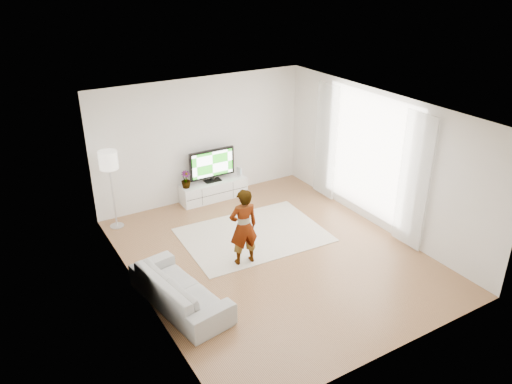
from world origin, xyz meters
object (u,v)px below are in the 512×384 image
media_console (214,190)px  sofa (180,289)px  floor_lamp (109,164)px  rug (254,235)px  player (244,227)px  television (212,164)px

media_console → sofa: 3.91m
sofa → floor_lamp: floor_lamp is taller
rug → sofa: bearing=-148.4°
media_console → player: 2.84m
player → sofa: size_ratio=0.74×
floor_lamp → rug: bearing=-38.2°
player → television: bearing=-98.5°
television → sofa: size_ratio=0.55×
rug → player: (-0.66, -0.77, 0.74)m
media_console → sofa: sofa is taller
television → player: (-0.72, -2.72, -0.11)m
rug → floor_lamp: 3.20m
media_console → player: size_ratio=1.08×
player → floor_lamp: floor_lamp is taller
rug → media_console: bearing=88.0°
television → rug: (-0.07, -1.96, -0.85)m
player → sofa: (-1.48, -0.54, -0.45)m
media_console → television: size_ratio=1.44×
player → media_console: bearing=-98.7°
sofa → player: bearing=-79.2°
television → sofa: 3.98m
television → player: 2.82m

